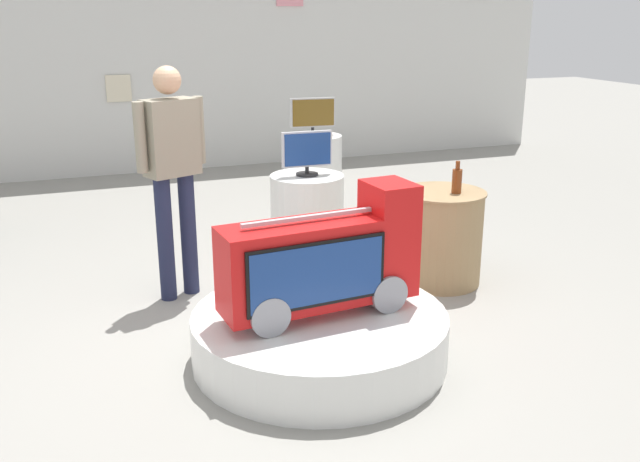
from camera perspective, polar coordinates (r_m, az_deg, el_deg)
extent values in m
plane|color=gray|center=(4.84, -4.13, -8.10)|extent=(30.00, 30.00, 0.00)
cube|color=silver|center=(9.66, -13.70, 13.51)|extent=(11.75, 0.10, 3.00)
cube|color=beige|center=(9.58, -16.05, 11.08)|extent=(0.31, 0.02, 0.34)
cylinder|color=silver|center=(4.41, -0.03, -8.51)|extent=(1.58, 1.58, 0.31)
cylinder|color=gray|center=(4.16, -4.93, -6.10)|extent=(0.27, 0.41, 0.24)
cylinder|color=gray|center=(4.47, 4.52, -4.39)|extent=(0.27, 0.41, 0.24)
cube|color=red|center=(4.22, -0.03, -2.56)|extent=(1.25, 0.44, 0.52)
cube|color=red|center=(4.33, 5.68, 2.77)|extent=(0.30, 0.36, 0.18)
cube|color=black|center=(4.03, -0.19, -3.55)|extent=(0.87, 0.09, 0.40)
cube|color=navy|center=(4.03, -0.19, -3.55)|extent=(0.83, 0.09, 0.36)
cube|color=#B2B2B7|center=(4.13, -0.03, 1.24)|extent=(0.98, 0.11, 0.02)
cylinder|color=silver|center=(8.73, -0.59, 5.74)|extent=(0.72, 0.72, 0.63)
cylinder|color=black|center=(8.67, -0.60, 7.83)|extent=(0.18, 0.18, 0.02)
cylinder|color=black|center=(8.66, -0.60, 8.17)|extent=(0.04, 0.04, 0.08)
cube|color=silver|center=(8.63, -0.61, 9.60)|extent=(0.56, 0.09, 0.35)
cube|color=brown|center=(8.61, -0.54, 9.58)|extent=(0.51, 0.07, 0.32)
cylinder|color=silver|center=(6.62, -1.05, 1.91)|extent=(0.69, 0.69, 0.63)
cylinder|color=black|center=(6.54, -1.06, 4.64)|extent=(0.21, 0.21, 0.02)
cylinder|color=black|center=(6.53, -1.07, 5.00)|extent=(0.04, 0.04, 0.06)
cube|color=silver|center=(6.49, -1.08, 6.68)|extent=(0.48, 0.06, 0.33)
cube|color=navy|center=(6.47, -1.00, 6.65)|extent=(0.44, 0.03, 0.29)
cylinder|color=#9E7F56|center=(5.63, 9.77, -0.50)|extent=(0.65, 0.65, 0.75)
cylinder|color=#9E7F56|center=(5.53, 9.97, 3.12)|extent=(0.67, 0.67, 0.02)
cylinder|color=brown|center=(5.47, 11.06, 3.99)|extent=(0.08, 0.08, 0.18)
cylinder|color=brown|center=(5.44, 11.14, 5.26)|extent=(0.03, 0.03, 0.06)
cylinder|color=#1E233F|center=(5.31, -12.46, -0.67)|extent=(0.12, 0.12, 0.94)
cylinder|color=#1E233F|center=(5.40, -10.63, -0.23)|extent=(0.12, 0.12, 0.94)
cube|color=gray|center=(5.18, -12.04, 7.44)|extent=(0.43, 0.33, 0.55)
sphere|color=tan|center=(5.13, -12.33, 11.89)|extent=(0.20, 0.20, 0.20)
cylinder|color=gray|center=(5.06, -14.41, 7.36)|extent=(0.08, 0.08, 0.49)
cylinder|color=gray|center=(5.30, -9.81, 8.09)|extent=(0.08, 0.08, 0.49)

